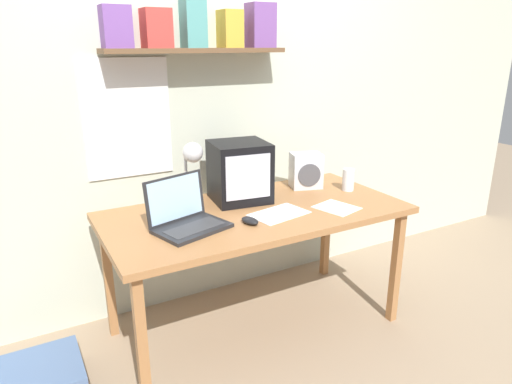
{
  "coord_description": "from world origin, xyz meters",
  "views": [
    {
      "loc": [
        -1.1,
        -1.99,
        1.56
      ],
      "look_at": [
        0.0,
        0.0,
        0.82
      ],
      "focal_mm": 32.0,
      "sensor_mm": 36.0,
      "label": 1
    }
  ],
  "objects_px": {
    "open_notebook": "(337,208)",
    "juice_glass": "(348,181)",
    "computer_mouse": "(250,221)",
    "crt_monitor": "(239,172)",
    "floor_cushion": "(42,379)",
    "corner_desk": "(256,220)",
    "laptop": "(185,215)",
    "loose_paper_near_laptop": "(279,214)",
    "space_heater": "(306,170)",
    "desk_lamp": "(191,164)"
  },
  "relations": [
    {
      "from": "open_notebook",
      "to": "crt_monitor",
      "type": "bearing_deg",
      "value": 136.72
    },
    {
      "from": "laptop",
      "to": "computer_mouse",
      "type": "xyz_separation_m",
      "value": [
        0.29,
        -0.11,
        -0.05
      ]
    },
    {
      "from": "space_heater",
      "to": "corner_desk",
      "type": "bearing_deg",
      "value": -138.26
    },
    {
      "from": "loose_paper_near_laptop",
      "to": "floor_cushion",
      "type": "height_order",
      "value": "loose_paper_near_laptop"
    },
    {
      "from": "open_notebook",
      "to": "floor_cushion",
      "type": "distance_m",
      "value": 1.67
    },
    {
      "from": "laptop",
      "to": "computer_mouse",
      "type": "relative_size",
      "value": 3.38
    },
    {
      "from": "computer_mouse",
      "to": "crt_monitor",
      "type": "bearing_deg",
      "value": 71.38
    },
    {
      "from": "space_heater",
      "to": "computer_mouse",
      "type": "xyz_separation_m",
      "value": [
        -0.59,
        -0.36,
        -0.09
      ]
    },
    {
      "from": "crt_monitor",
      "to": "space_heater",
      "type": "distance_m",
      "value": 0.47
    },
    {
      "from": "space_heater",
      "to": "open_notebook",
      "type": "bearing_deg",
      "value": -82.53
    },
    {
      "from": "laptop",
      "to": "floor_cushion",
      "type": "xyz_separation_m",
      "value": [
        -0.72,
        0.07,
        -0.71
      ]
    },
    {
      "from": "space_heater",
      "to": "floor_cushion",
      "type": "distance_m",
      "value": 1.78
    },
    {
      "from": "floor_cushion",
      "to": "computer_mouse",
      "type": "bearing_deg",
      "value": -10.27
    },
    {
      "from": "corner_desk",
      "to": "space_heater",
      "type": "relative_size",
      "value": 7.38
    },
    {
      "from": "desk_lamp",
      "to": "corner_desk",
      "type": "bearing_deg",
      "value": -54.34
    },
    {
      "from": "corner_desk",
      "to": "computer_mouse",
      "type": "xyz_separation_m",
      "value": [
        -0.12,
        -0.16,
        0.07
      ]
    },
    {
      "from": "corner_desk",
      "to": "loose_paper_near_laptop",
      "type": "bearing_deg",
      "value": -56.85
    },
    {
      "from": "crt_monitor",
      "to": "corner_desk",
      "type": "bearing_deg",
      "value": -81.17
    },
    {
      "from": "space_heater",
      "to": "loose_paper_near_laptop",
      "type": "xyz_separation_m",
      "value": [
        -0.39,
        -0.32,
        -0.1
      ]
    },
    {
      "from": "loose_paper_near_laptop",
      "to": "desk_lamp",
      "type": "bearing_deg",
      "value": 138.03
    },
    {
      "from": "computer_mouse",
      "to": "laptop",
      "type": "bearing_deg",
      "value": 158.87
    },
    {
      "from": "computer_mouse",
      "to": "floor_cushion",
      "type": "xyz_separation_m",
      "value": [
        -1.01,
        0.18,
        -0.67
      ]
    },
    {
      "from": "crt_monitor",
      "to": "juice_glass",
      "type": "relative_size",
      "value": 2.57
    },
    {
      "from": "crt_monitor",
      "to": "computer_mouse",
      "type": "distance_m",
      "value": 0.39
    },
    {
      "from": "corner_desk",
      "to": "juice_glass",
      "type": "xyz_separation_m",
      "value": [
        0.65,
        0.03,
        0.12
      ]
    },
    {
      "from": "open_notebook",
      "to": "juice_glass",
      "type": "bearing_deg",
      "value": 40.16
    },
    {
      "from": "corner_desk",
      "to": "open_notebook",
      "type": "bearing_deg",
      "value": -25.32
    },
    {
      "from": "computer_mouse",
      "to": "open_notebook",
      "type": "distance_m",
      "value": 0.52
    },
    {
      "from": "open_notebook",
      "to": "loose_paper_near_laptop",
      "type": "relative_size",
      "value": 0.77
    },
    {
      "from": "open_notebook",
      "to": "loose_paper_near_laptop",
      "type": "xyz_separation_m",
      "value": [
        -0.32,
        0.07,
        0.0
      ]
    },
    {
      "from": "laptop",
      "to": "loose_paper_near_laptop",
      "type": "xyz_separation_m",
      "value": [
        0.49,
        -0.07,
        -0.06
      ]
    },
    {
      "from": "corner_desk",
      "to": "floor_cushion",
      "type": "relative_size",
      "value": 4.37
    },
    {
      "from": "open_notebook",
      "to": "loose_paper_near_laptop",
      "type": "distance_m",
      "value": 0.33
    },
    {
      "from": "juice_glass",
      "to": "floor_cushion",
      "type": "height_order",
      "value": "juice_glass"
    },
    {
      "from": "computer_mouse",
      "to": "floor_cushion",
      "type": "height_order",
      "value": "computer_mouse"
    },
    {
      "from": "crt_monitor",
      "to": "floor_cushion",
      "type": "height_order",
      "value": "crt_monitor"
    },
    {
      "from": "computer_mouse",
      "to": "open_notebook",
      "type": "bearing_deg",
      "value": -3.18
    },
    {
      "from": "crt_monitor",
      "to": "open_notebook",
      "type": "xyz_separation_m",
      "value": [
        0.4,
        -0.37,
        -0.16
      ]
    },
    {
      "from": "open_notebook",
      "to": "floor_cushion",
      "type": "relative_size",
      "value": 0.69
    },
    {
      "from": "juice_glass",
      "to": "loose_paper_near_laptop",
      "type": "relative_size",
      "value": 0.41
    },
    {
      "from": "laptop",
      "to": "computer_mouse",
      "type": "distance_m",
      "value": 0.32
    },
    {
      "from": "corner_desk",
      "to": "loose_paper_near_laptop",
      "type": "relative_size",
      "value": 4.93
    },
    {
      "from": "space_heater",
      "to": "floor_cushion",
      "type": "xyz_separation_m",
      "value": [
        -1.6,
        -0.18,
        -0.76
      ]
    },
    {
      "from": "laptop",
      "to": "juice_glass",
      "type": "xyz_separation_m",
      "value": [
        1.07,
        0.08,
        -0.0
      ]
    },
    {
      "from": "desk_lamp",
      "to": "space_heater",
      "type": "height_order",
      "value": "desk_lamp"
    },
    {
      "from": "open_notebook",
      "to": "computer_mouse",
      "type": "bearing_deg",
      "value": 176.82
    },
    {
      "from": "space_heater",
      "to": "computer_mouse",
      "type": "bearing_deg",
      "value": -130.39
    },
    {
      "from": "corner_desk",
      "to": "space_heater",
      "type": "height_order",
      "value": "space_heater"
    },
    {
      "from": "juice_glass",
      "to": "floor_cushion",
      "type": "xyz_separation_m",
      "value": [
        -1.78,
        -0.01,
        -0.71
      ]
    },
    {
      "from": "corner_desk",
      "to": "juice_glass",
      "type": "bearing_deg",
      "value": 2.78
    }
  ]
}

